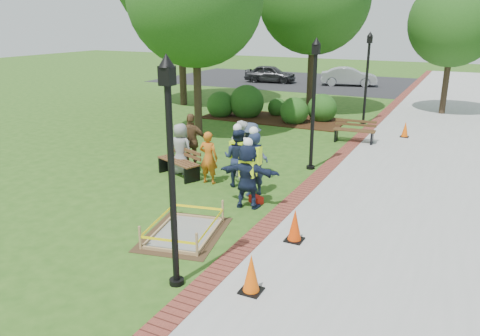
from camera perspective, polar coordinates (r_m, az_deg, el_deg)
The scene contains 31 objects.
ground at distance 12.06m, azimuth -4.70°, elevation -5.77°, with size 100.00×100.00×0.00m, color #285116.
sidewalk at distance 20.02m, azimuth 23.42°, elevation 2.41°, with size 6.00×60.00×0.02m, color #9E9E99.
brick_edging at distance 20.41m, azimuth 14.33°, elevation 3.61°, with size 0.50×60.00×0.03m, color maroon.
mulch_bed at distance 23.65m, azimuth 4.10°, elevation 6.02°, with size 7.00×3.00×0.05m, color #381E0F.
parking_lot at distance 37.19m, azimuth 17.54°, elevation 9.50°, with size 36.00×12.00×0.01m, color black.
wet_concrete_pad at distance 10.99m, azimuth -6.82°, elevation -6.91°, with size 2.14×2.60×0.55m.
bench_near at distance 14.95m, azimuth -7.46°, elevation 0.02°, with size 1.75×1.13×0.90m.
bench_far at distance 19.56m, azimuth 13.72°, elevation 3.87°, with size 1.69×0.68×0.89m.
cone_front at distance 8.69m, azimuth 1.38°, elevation -12.84°, with size 0.39×0.39×0.78m.
cone_back at distance 10.60m, azimuth 6.69°, elevation -7.04°, with size 0.39×0.39×0.77m.
cone_far at distance 20.99m, azimuth 19.48°, elevation 4.41°, with size 0.35×0.35×0.68m.
toolbox at distance 12.77m, azimuth 1.98°, elevation -3.86°, with size 0.39×0.21×0.20m, color #B0140D.
lamp_near at distance 8.20m, azimuth -8.42°, elevation 1.16°, with size 0.28×0.28×4.26m.
lamp_mid at distance 15.30m, azimuth 9.00°, elevation 8.81°, with size 0.28×0.28×4.26m.
lamp_far at distance 23.00m, azimuth 15.25°, elevation 11.33°, with size 0.28×0.28×4.26m.
tree_right at distance 26.76m, azimuth 24.60°, elevation 15.84°, with size 4.44×4.44×6.86m.
shrub_a at distance 24.27m, azimuth -2.39°, elevation 6.30°, with size 1.40×1.40×1.40m, color #174112.
shrub_b at distance 24.17m, azimuth 0.81°, elevation 6.26°, with size 1.76×1.76×1.76m, color #174112.
shrub_c at distance 22.75m, azimuth 6.58°, elevation 5.43°, with size 1.36×1.36×1.36m, color #174112.
shrub_d at distance 23.53m, azimuth 9.91°, elevation 5.69°, with size 1.43×1.43×1.43m, color #174112.
shrub_e at distance 24.57m, azimuth 4.54°, elevation 6.40°, with size 0.98×0.98×0.98m, color #174112.
casual_person_a at distance 15.09m, azimuth -7.22°, elevation 2.32°, with size 0.54×0.37×1.65m.
casual_person_b at distance 14.10m, azimuth -3.85°, elevation 1.25°, with size 0.53×0.36×1.61m.
casual_person_c at distance 14.57m, azimuth 0.25°, elevation 2.28°, with size 0.69×0.67×1.83m.
casual_person_d at distance 15.51m, azimuth -5.90°, elevation 3.21°, with size 0.67×0.51×1.86m.
casual_person_e at distance 14.57m, azimuth 1.32°, elevation 2.13°, with size 0.58×0.39×1.76m.
hivis_worker_a at distance 12.21m, azimuth 0.97°, elevation -0.66°, with size 0.61×0.44×1.90m.
hivis_worker_b at distance 13.03m, azimuth 1.64°, elevation 0.72°, with size 0.66×0.70×2.00m.
hivis_worker_c at distance 13.79m, azimuth -0.31°, elevation 1.51°, with size 0.59×0.40×1.91m.
parked_car_a at distance 37.74m, azimuth 3.69°, elevation 10.37°, with size 4.55×1.98×1.48m, color #28292B.
parked_car_b at distance 36.69m, azimuth 13.06°, elevation 9.75°, with size 4.52×1.97×1.48m, color #A9AAAE.
Camera 1 is at (5.79, -9.43, 4.79)m, focal length 35.00 mm.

